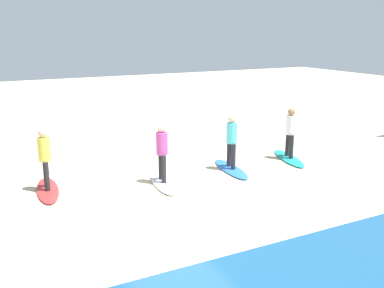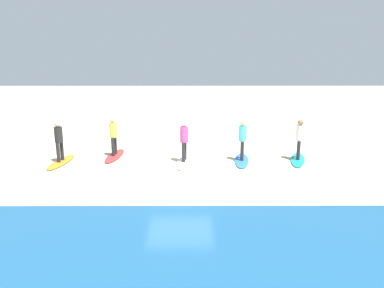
{
  "view_description": "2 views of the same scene",
  "coord_description": "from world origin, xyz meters",
  "px_view_note": "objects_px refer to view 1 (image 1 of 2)",
  "views": [
    {
      "loc": [
        4.4,
        9.33,
        4.22
      ],
      "look_at": [
        -0.84,
        -0.92,
        1.18
      ],
      "focal_mm": 40.8,
      "sensor_mm": 36.0,
      "label": 1
    },
    {
      "loc": [
        -0.4,
        13.33,
        4.7
      ],
      "look_at": [
        -0.45,
        -0.3,
        1.07
      ],
      "focal_mm": 35.47,
      "sensor_mm": 36.0,
      "label": 2
    }
  ],
  "objects_px": {
    "surfboard_teal": "(289,158)",
    "surfer_teal": "(290,129)",
    "surfboard_white": "(163,182)",
    "surfboard_red": "(48,190)",
    "surfer_blue": "(232,138)",
    "surfer_red": "(44,154)",
    "surfboard_blue": "(231,169)",
    "surfer_white": "(162,148)"
  },
  "relations": [
    {
      "from": "surfboard_blue",
      "to": "surfer_red",
      "type": "distance_m",
      "value": 5.48
    },
    {
      "from": "surfboard_red",
      "to": "surfboard_blue",
      "type": "bearing_deg",
      "value": 88.66
    },
    {
      "from": "surfer_red",
      "to": "surfboard_red",
      "type": "bearing_deg",
      "value": 180.0
    },
    {
      "from": "surfboard_red",
      "to": "surfer_red",
      "type": "height_order",
      "value": "surfer_red"
    },
    {
      "from": "surfboard_blue",
      "to": "surfboard_white",
      "type": "bearing_deg",
      "value": -78.23
    },
    {
      "from": "surfboard_teal",
      "to": "surfer_white",
      "type": "distance_m",
      "value": 4.8
    },
    {
      "from": "surfer_teal",
      "to": "surfer_blue",
      "type": "distance_m",
      "value": 2.33
    },
    {
      "from": "surfboard_white",
      "to": "surfer_red",
      "type": "distance_m",
      "value": 3.26
    },
    {
      "from": "surfboard_blue",
      "to": "surfboard_red",
      "type": "xyz_separation_m",
      "value": [
        5.35,
        -0.68,
        0.0
      ]
    },
    {
      "from": "surfboard_red",
      "to": "surfboard_teal",
      "type": "bearing_deg",
      "value": 91.54
    },
    {
      "from": "surfer_teal",
      "to": "surfboard_red",
      "type": "xyz_separation_m",
      "value": [
        7.68,
        -0.58,
        -0.99
      ]
    },
    {
      "from": "surfer_red",
      "to": "surfer_blue",
      "type": "bearing_deg",
      "value": 172.78
    },
    {
      "from": "surfer_white",
      "to": "surfer_teal",
      "type": "bearing_deg",
      "value": -176.82
    },
    {
      "from": "surfboard_blue",
      "to": "surfboard_red",
      "type": "height_order",
      "value": "same"
    },
    {
      "from": "surfboard_teal",
      "to": "surfboard_blue",
      "type": "distance_m",
      "value": 2.33
    },
    {
      "from": "surfboard_white",
      "to": "surfer_red",
      "type": "bearing_deg",
      "value": -96.66
    },
    {
      "from": "surfer_teal",
      "to": "surfer_blue",
      "type": "height_order",
      "value": "same"
    },
    {
      "from": "surfer_blue",
      "to": "surfboard_red",
      "type": "height_order",
      "value": "surfer_blue"
    },
    {
      "from": "surfer_teal",
      "to": "surfboard_white",
      "type": "bearing_deg",
      "value": 3.18
    },
    {
      "from": "surfboard_blue",
      "to": "surfboard_white",
      "type": "height_order",
      "value": "same"
    },
    {
      "from": "surfer_blue",
      "to": "surfer_red",
      "type": "relative_size",
      "value": 1.0
    },
    {
      "from": "surfer_red",
      "to": "surfboard_blue",
      "type": "bearing_deg",
      "value": 172.78
    },
    {
      "from": "surfboard_white",
      "to": "surfer_red",
      "type": "height_order",
      "value": "surfer_red"
    },
    {
      "from": "surfer_white",
      "to": "surfer_red",
      "type": "bearing_deg",
      "value": -15.77
    },
    {
      "from": "surfer_blue",
      "to": "surfboard_red",
      "type": "xyz_separation_m",
      "value": [
        5.35,
        -0.68,
        -0.99
      ]
    },
    {
      "from": "surfboard_red",
      "to": "surfer_red",
      "type": "bearing_deg",
      "value": -84.12
    },
    {
      "from": "surfer_blue",
      "to": "surfer_teal",
      "type": "bearing_deg",
      "value": -177.67
    },
    {
      "from": "surfboard_teal",
      "to": "surfer_teal",
      "type": "height_order",
      "value": "surfer_teal"
    },
    {
      "from": "surfboard_red",
      "to": "surfer_red",
      "type": "xyz_separation_m",
      "value": [
        0.0,
        0.0,
        0.99
      ]
    },
    {
      "from": "surfboard_white",
      "to": "surfer_teal",
      "type": "bearing_deg",
      "value": 102.29
    },
    {
      "from": "surfer_red",
      "to": "surfboard_teal",
      "type": "bearing_deg",
      "value": 175.66
    },
    {
      "from": "surfer_blue",
      "to": "surfer_white",
      "type": "distance_m",
      "value": 2.37
    },
    {
      "from": "surfer_teal",
      "to": "surfboard_red",
      "type": "relative_size",
      "value": 0.78
    },
    {
      "from": "surfer_teal",
      "to": "surfer_red",
      "type": "xyz_separation_m",
      "value": [
        7.68,
        -0.58,
        0.0
      ]
    },
    {
      "from": "surfer_white",
      "to": "surfer_red",
      "type": "height_order",
      "value": "same"
    },
    {
      "from": "surfboard_teal",
      "to": "surfer_teal",
      "type": "relative_size",
      "value": 1.28
    },
    {
      "from": "surfboard_teal",
      "to": "surfboard_blue",
      "type": "relative_size",
      "value": 1.0
    },
    {
      "from": "surfboard_teal",
      "to": "surfer_red",
      "type": "relative_size",
      "value": 1.28
    },
    {
      "from": "surfboard_teal",
      "to": "surfboard_blue",
      "type": "height_order",
      "value": "same"
    },
    {
      "from": "surfer_teal",
      "to": "surfer_white",
      "type": "relative_size",
      "value": 1.0
    },
    {
      "from": "surfboard_teal",
      "to": "surfboard_red",
      "type": "distance_m",
      "value": 7.7
    },
    {
      "from": "surfer_teal",
      "to": "surfboard_white",
      "type": "relative_size",
      "value": 0.78
    }
  ]
}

